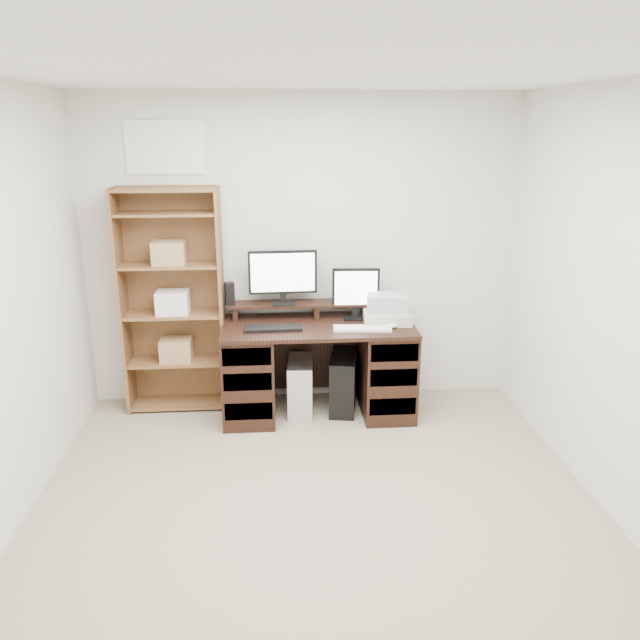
{
  "coord_description": "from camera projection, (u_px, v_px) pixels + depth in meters",
  "views": [
    {
      "loc": [
        -0.23,
        -3.0,
        2.25
      ],
      "look_at": [
        0.1,
        1.43,
        0.85
      ],
      "focal_mm": 35.0,
      "sensor_mm": 36.0,
      "label": 1
    }
  ],
  "objects": [
    {
      "name": "monitor_small",
      "position": [
        356.0,
        291.0,
        4.97
      ],
      "size": [
        0.38,
        0.15,
        0.41
      ],
      "rotation": [
        0.0,
        0.0,
        -0.06
      ],
      "color": "black",
      "rests_on": "desk"
    },
    {
      "name": "riser_shelf",
      "position": [
        316.0,
        305.0,
        5.06
      ],
      "size": [
        1.4,
        0.22,
        0.12
      ],
      "color": "black",
      "rests_on": "desk"
    },
    {
      "name": "tower_silver",
      "position": [
        300.0,
        386.0,
        5.06
      ],
      "size": [
        0.22,
        0.45,
        0.44
      ],
      "primitive_type": "cube",
      "rotation": [
        0.0,
        0.0,
        -0.07
      ],
      "color": "silver",
      "rests_on": "ground"
    },
    {
      "name": "keyboard_white",
      "position": [
        362.0,
        328.0,
        4.75
      ],
      "size": [
        0.45,
        0.17,
        0.02
      ],
      "primitive_type": "cube",
      "rotation": [
        0.0,
        0.0,
        -0.08
      ],
      "color": "white",
      "rests_on": "desk"
    },
    {
      "name": "basket",
      "position": [
        388.0,
        303.0,
        4.88
      ],
      "size": [
        0.35,
        0.28,
        0.14
      ],
      "primitive_type": "cube",
      "rotation": [
        0.0,
        0.0,
        -0.17
      ],
      "color": "#A4A9AF",
      "rests_on": "printer"
    },
    {
      "name": "bookshelf",
      "position": [
        173.0,
        299.0,
        4.96
      ],
      "size": [
        0.8,
        0.3,
        1.8
      ],
      "color": "brown",
      "rests_on": "ground"
    },
    {
      "name": "speaker",
      "position": [
        230.0,
        294.0,
        4.96
      ],
      "size": [
        0.09,
        0.09,
        0.18
      ],
      "primitive_type": "cube",
      "rotation": [
        0.0,
        0.0,
        0.22
      ],
      "color": "black",
      "rests_on": "riser_shelf"
    },
    {
      "name": "monitor_wide",
      "position": [
        283.0,
        274.0,
        4.94
      ],
      "size": [
        0.55,
        0.15,
        0.43
      ],
      "rotation": [
        0.0,
        0.0,
        0.04
      ],
      "color": "black",
      "rests_on": "riser_shelf"
    },
    {
      "name": "mouse",
      "position": [
        392.0,
        326.0,
        4.79
      ],
      "size": [
        0.1,
        0.08,
        0.03
      ],
      "primitive_type": "ellipsoid",
      "rotation": [
        0.0,
        0.0,
        0.25
      ],
      "color": "silver",
      "rests_on": "desk"
    },
    {
      "name": "keyboard_black",
      "position": [
        273.0,
        328.0,
        4.75
      ],
      "size": [
        0.45,
        0.16,
        0.02
      ],
      "primitive_type": "cube",
      "rotation": [
        0.0,
        0.0,
        0.03
      ],
      "color": "black",
      "rests_on": "desk"
    },
    {
      "name": "room",
      "position": [
        321.0,
        329.0,
        3.17
      ],
      "size": [
        3.54,
        4.04,
        2.54
      ],
      "color": "tan",
      "rests_on": "ground"
    },
    {
      "name": "tower_black",
      "position": [
        343.0,
        382.0,
        5.1
      ],
      "size": [
        0.27,
        0.49,
        0.46
      ],
      "rotation": [
        0.0,
        0.0,
        -0.17
      ],
      "color": "black",
      "rests_on": "ground"
    },
    {
      "name": "printer",
      "position": [
        387.0,
        317.0,
        4.92
      ],
      "size": [
        0.39,
        0.3,
        0.09
      ],
      "primitive_type": "cube",
      "rotation": [
        0.0,
        0.0,
        -0.07
      ],
      "color": "#B8B2A0",
      "rests_on": "desk"
    },
    {
      "name": "desk",
      "position": [
        318.0,
        367.0,
        5.0
      ],
      "size": [
        1.5,
        0.7,
        0.75
      ],
      "color": "black",
      "rests_on": "ground"
    }
  ]
}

